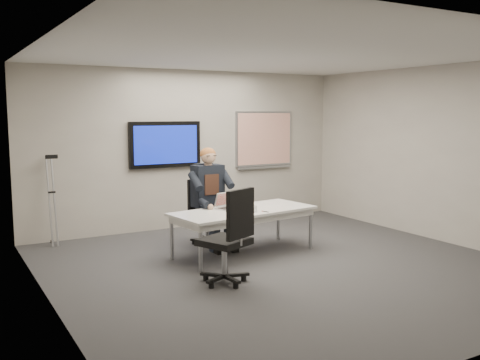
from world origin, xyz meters
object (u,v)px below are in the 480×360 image
conference_table (244,215)px  seated_person (214,208)px  office_chair_far (205,224)px  office_chair_near (228,254)px  laptop (226,204)px

conference_table → seated_person: seated_person is taller
conference_table → office_chair_far: (-0.21, 0.84, -0.26)m
office_chair_far → office_chair_near: office_chair_near is taller
office_chair_near → seated_person: size_ratio=0.77×
conference_table → laptop: 0.30m
conference_table → laptop: bearing=122.4°
office_chair_far → laptop: office_chair_far is taller
office_chair_near → laptop: (0.69, 1.31, 0.35)m
seated_person → laptop: bearing=-90.3°
office_chair_near → laptop: 1.52m
conference_table → office_chair_near: office_chair_near is taller
conference_table → office_chair_near: bearing=-135.5°
conference_table → office_chair_near: (-0.87, -1.10, -0.22)m
office_chair_far → office_chair_near: bearing=-122.8°
office_chair_near → seated_person: (0.67, 1.67, 0.25)m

